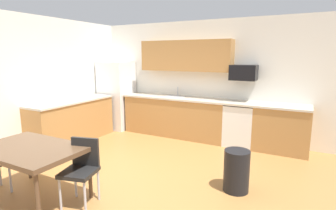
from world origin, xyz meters
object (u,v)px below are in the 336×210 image
oven_range (240,124)px  chair_near_table (82,166)px  microwave (244,73)px  dining_table (30,152)px  trash_bin (236,171)px  refrigerator (117,95)px

oven_range → chair_near_table: 3.51m
microwave → dining_table: microwave is taller
oven_range → dining_table: bearing=-118.4°
trash_bin → chair_near_table: bearing=-143.8°
microwave → refrigerator: bearing=-176.8°
refrigerator → oven_range: 3.26m
dining_table → trash_bin: (2.33, 1.51, -0.38)m
chair_near_table → trash_bin: (1.70, 1.24, -0.20)m
refrigerator → microwave: (3.23, 0.18, 0.68)m
refrigerator → dining_table: 3.70m
refrigerator → chair_near_table: refrigerator is taller
refrigerator → dining_table: size_ratio=1.25×
dining_table → microwave: bearing=62.3°
chair_near_table → oven_range: bearing=68.7°
chair_near_table → trash_bin: 2.12m
refrigerator → dining_table: bearing=-69.0°
refrigerator → chair_near_table: 3.76m
trash_bin → dining_table: bearing=-147.1°
refrigerator → trash_bin: size_ratio=2.91×
dining_table → trash_bin: 2.80m
oven_range → microwave: (0.00, 0.10, 1.10)m
oven_range → dining_table: (-1.91, -3.53, 0.22)m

